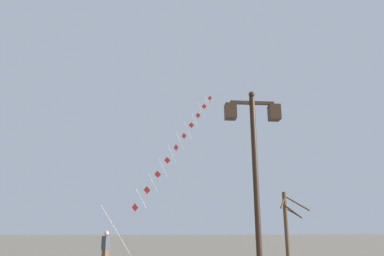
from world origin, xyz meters
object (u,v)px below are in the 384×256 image
twin_lantern_lamp_post (255,153)px  bare_tree (287,225)px  kite_flyer (106,249)px  kite_train (175,149)px

twin_lantern_lamp_post → bare_tree: (3.96, 9.29, -1.65)m
twin_lantern_lamp_post → kite_flyer: 10.69m
bare_tree → kite_flyer: bearing=-179.1°
twin_lantern_lamp_post → kite_train: kite_train is taller
twin_lantern_lamp_post → kite_train: 16.48m
bare_tree → twin_lantern_lamp_post: bearing=-113.1°
kite_train → kite_flyer: 9.90m
twin_lantern_lamp_post → kite_train: size_ratio=0.40×
twin_lantern_lamp_post → bare_tree: 10.23m
twin_lantern_lamp_post → kite_train: (-1.43, 16.03, 3.55)m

